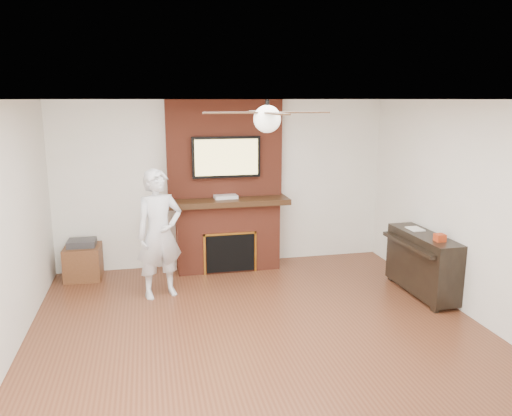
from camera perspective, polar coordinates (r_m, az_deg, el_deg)
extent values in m
cube|color=#532A18|center=(5.44, 1.16, -16.16)|extent=(5.36, 5.86, 0.18)
cube|color=white|center=(4.78, 1.30, 13.37)|extent=(5.36, 5.86, 0.18)
cube|color=silver|center=(7.67, -3.78, 2.91)|extent=(5.36, 0.18, 2.50)
cube|color=silver|center=(2.47, 17.84, -18.88)|extent=(5.36, 0.18, 2.50)
cube|color=silver|center=(6.08, 25.70, -0.80)|extent=(0.18, 5.86, 2.50)
cube|color=maroon|center=(7.50, -3.30, -3.16)|extent=(1.50, 0.50, 1.00)
cube|color=black|center=(7.35, -3.31, 0.84)|extent=(1.78, 0.64, 0.08)
cube|color=maroon|center=(7.41, -3.61, 6.80)|extent=(1.70, 0.20, 1.42)
cube|color=black|center=(7.32, -2.96, -5.16)|extent=(0.70, 0.06, 0.55)
cube|color=#BF8C2D|center=(7.23, -2.98, -2.98)|extent=(0.78, 0.02, 0.03)
cube|color=#BF8C2D|center=(7.26, -5.88, -5.35)|extent=(0.03, 0.02, 0.61)
cube|color=#BF8C2D|center=(7.38, -0.07, -4.99)|extent=(0.03, 0.02, 0.61)
cube|color=black|center=(7.28, -3.42, 5.83)|extent=(1.00, 0.07, 0.60)
cube|color=#E8D37B|center=(7.24, -3.37, 5.80)|extent=(0.92, 0.01, 0.52)
cylinder|color=black|center=(4.78, 1.29, 11.45)|extent=(0.04, 0.04, 0.14)
sphere|color=white|center=(4.78, 1.29, 10.13)|extent=(0.26, 0.26, 0.26)
cube|color=black|center=(4.87, 5.14, 10.83)|extent=(0.55, 0.11, 0.01)
cube|color=black|center=(5.10, 0.40, 10.95)|extent=(0.11, 0.55, 0.01)
cube|color=black|center=(4.71, -2.68, 10.82)|extent=(0.55, 0.11, 0.01)
cube|color=black|center=(4.46, 2.31, 10.74)|extent=(0.11, 0.55, 0.01)
imported|color=silver|center=(6.45, -10.99, -2.93)|extent=(0.70, 0.57, 1.66)
cube|color=#522D17|center=(7.53, -19.13, -5.87)|extent=(0.51, 0.51, 0.47)
cube|color=#2D2C2F|center=(7.45, -19.29, -3.79)|extent=(0.39, 0.31, 0.09)
cube|color=black|center=(6.85, 18.51, -5.93)|extent=(0.39, 1.25, 0.76)
cube|color=black|center=(6.37, 19.96, -8.33)|extent=(0.06, 0.10, 0.67)
cube|color=black|center=(7.28, 15.33, -5.45)|extent=(0.06, 0.10, 0.67)
cube|color=black|center=(6.68, 17.11, -4.00)|extent=(0.16, 1.15, 0.05)
cube|color=silver|center=(6.94, 17.73, -2.29)|extent=(0.17, 0.24, 0.01)
cube|color=#AD3515|center=(6.46, 20.27, -3.20)|extent=(0.11, 0.11, 0.09)
cube|color=silver|center=(7.31, -3.49, 1.29)|extent=(0.35, 0.22, 0.05)
cylinder|color=#CE4718|center=(7.51, -3.87, -6.69)|extent=(0.06, 0.06, 0.12)
cylinder|color=#33742E|center=(7.52, -2.98, -6.78)|extent=(0.07, 0.07, 0.08)
cylinder|color=beige|center=(7.47, -2.05, -6.74)|extent=(0.08, 0.08, 0.12)
cylinder|color=teal|center=(7.57, -1.28, -6.67)|extent=(0.06, 0.06, 0.08)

